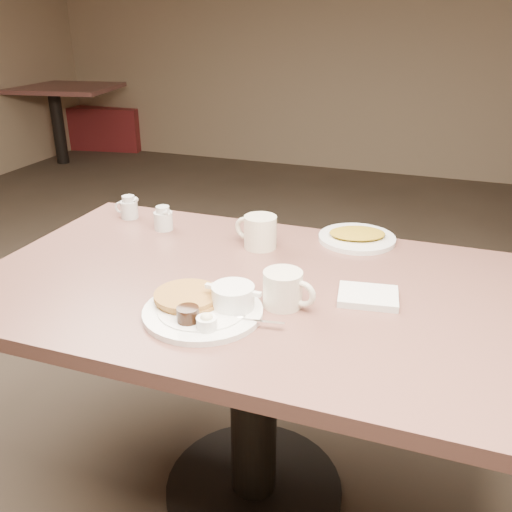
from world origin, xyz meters
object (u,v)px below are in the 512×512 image
(creamer_left, at_px, (129,208))
(hash_plate, at_px, (357,237))
(booth_back_left, at_px, (90,110))
(diner_table, at_px, (254,337))
(coffee_mug_far, at_px, (259,232))
(main_plate, at_px, (206,305))
(coffee_mug_near, at_px, (284,289))
(creamer_right, at_px, (163,219))

(creamer_left, height_order, hash_plate, creamer_left)
(creamer_left, xyz_separation_m, booth_back_left, (-2.77, 3.65, -0.38))
(diner_table, bearing_deg, coffee_mug_far, 105.99)
(main_plate, relative_size, coffee_mug_near, 2.41)
(diner_table, height_order, creamer_left, creamer_left)
(creamer_left, distance_m, creamer_right, 0.18)
(booth_back_left, bearing_deg, creamer_right, -51.60)
(main_plate, xyz_separation_m, coffee_mug_far, (-0.02, 0.43, 0.03))
(creamer_right, bearing_deg, coffee_mug_far, -5.64)
(diner_table, relative_size, main_plate, 4.27)
(coffee_mug_near, distance_m, booth_back_left, 5.36)
(coffee_mug_near, xyz_separation_m, coffee_mug_far, (-0.18, 0.33, 0.00))
(coffee_mug_far, xyz_separation_m, creamer_left, (-0.52, 0.09, -0.01))
(diner_table, relative_size, coffee_mug_near, 10.28)
(coffee_mug_far, xyz_separation_m, hash_plate, (0.27, 0.15, -0.04))
(creamer_left, bearing_deg, creamer_right, -19.23)
(main_plate, xyz_separation_m, coffee_mug_near, (0.16, 0.10, 0.02))
(hash_plate, bearing_deg, coffee_mug_far, -150.85)
(coffee_mug_near, distance_m, coffee_mug_far, 0.38)
(creamer_left, xyz_separation_m, creamer_right, (0.17, -0.06, -0.00))
(diner_table, bearing_deg, coffee_mug_near, -38.95)
(coffee_mug_near, distance_m, creamer_left, 0.81)
(diner_table, bearing_deg, main_plate, -104.65)
(hash_plate, bearing_deg, diner_table, -117.84)
(main_plate, height_order, creamer_left, creamer_left)
(diner_table, distance_m, main_plate, 0.28)
(diner_table, relative_size, creamer_right, 17.86)
(main_plate, relative_size, creamer_right, 4.18)
(creamer_right, height_order, hash_plate, creamer_right)
(coffee_mug_near, height_order, hash_plate, coffee_mug_near)
(creamer_right, xyz_separation_m, booth_back_left, (-2.94, 3.71, -0.38))
(diner_table, relative_size, booth_back_left, 0.97)
(hash_plate, bearing_deg, coffee_mug_near, -100.88)
(coffee_mug_far, height_order, booth_back_left, booth_back_left)
(hash_plate, bearing_deg, creamer_left, -175.63)
(coffee_mug_far, distance_m, creamer_right, 0.35)
(creamer_left, distance_m, booth_back_left, 4.60)
(coffee_mug_near, distance_m, hash_plate, 0.49)
(coffee_mug_near, relative_size, coffee_mug_far, 0.96)
(coffee_mug_far, bearing_deg, creamer_left, 169.82)
(creamer_left, height_order, booth_back_left, booth_back_left)
(hash_plate, bearing_deg, main_plate, -113.76)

